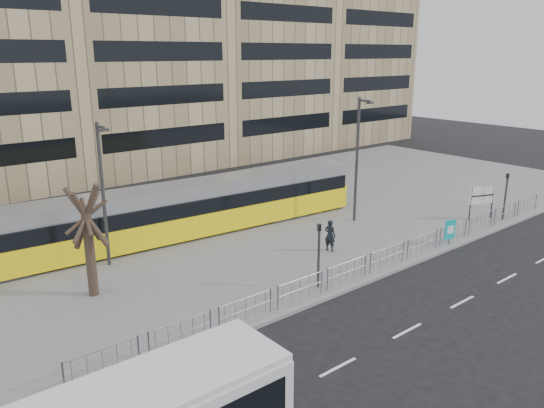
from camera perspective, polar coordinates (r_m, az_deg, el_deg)
ground at (r=26.05m, az=9.86°, el=-8.57°), size 120.00×120.00×0.00m
plaza at (r=34.43m, az=-5.39°, el=-2.09°), size 64.00×24.00×0.15m
kerb at (r=26.05m, az=9.79°, el=-8.38°), size 64.00×0.25×0.17m
building_row at (r=53.30m, az=-18.62°, el=17.58°), size 70.40×18.40×31.20m
pedestrian_barrier at (r=27.41m, az=11.92°, el=-5.19°), size 32.07×0.07×1.10m
road_markings at (r=24.72m, az=18.56°, el=-10.61°), size 62.00×0.12×0.01m
tram at (r=31.11m, az=-12.15°, el=-1.14°), size 27.13×4.61×3.18m
station_sign at (r=37.15m, az=21.66°, el=0.71°), size 1.77×0.77×2.16m
ad_panel at (r=31.86m, az=18.60°, el=-2.66°), size 0.76×0.21×1.43m
pedestrian at (r=29.33m, az=6.26°, el=-3.39°), size 0.62×0.75×1.77m
traffic_light_west at (r=24.46m, az=5.06°, el=-4.66°), size 0.21×0.23×3.10m
traffic_light_east at (r=37.51m, az=23.87°, el=1.36°), size 0.20×0.23×3.10m
lamp_post_west at (r=27.59m, az=-17.71°, el=1.55°), size 0.45×1.04×7.37m
lamp_post_east at (r=33.96m, az=9.20°, el=5.23°), size 0.45×1.04×7.94m
bare_tree at (r=23.99m, az=-19.70°, el=2.42°), size 4.88×4.88×7.55m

